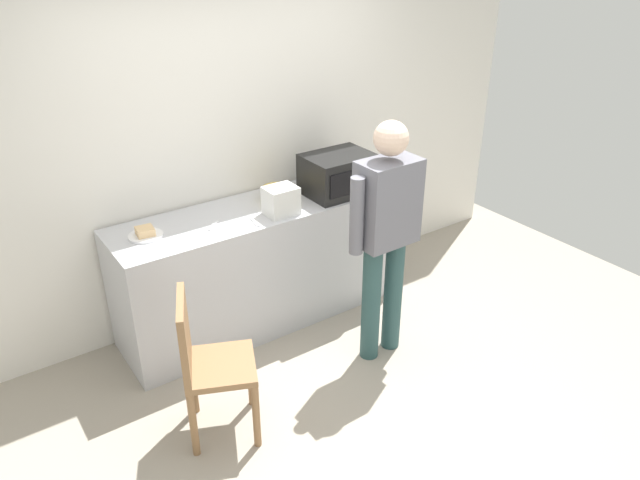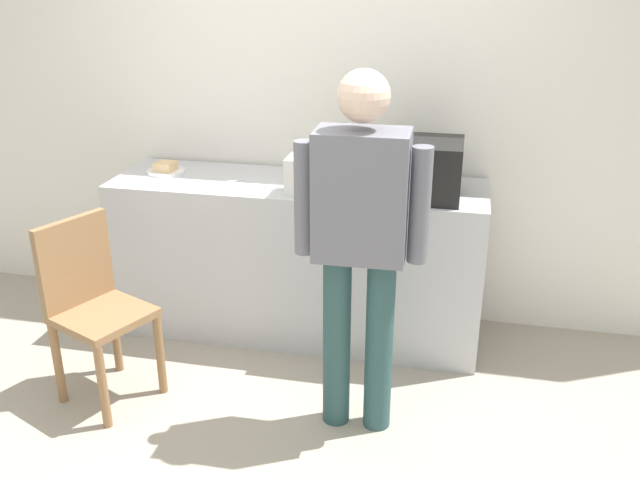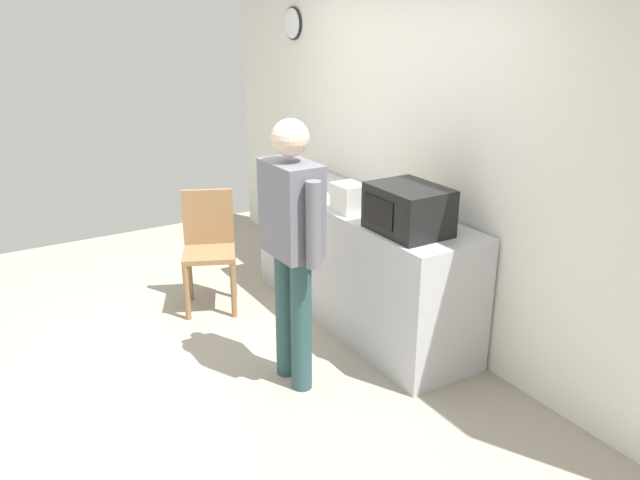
# 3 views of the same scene
# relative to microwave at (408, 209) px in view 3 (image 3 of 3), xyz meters

# --- Properties ---
(ground_plane) EXTENTS (6.00, 6.00, 0.00)m
(ground_plane) POSITION_rel_microwave_xyz_m (-0.62, -1.13, -1.08)
(ground_plane) COLOR #9E9384
(back_wall) EXTENTS (5.40, 0.13, 2.60)m
(back_wall) POSITION_rel_microwave_xyz_m (-0.62, 0.47, 0.22)
(back_wall) COLOR silver
(back_wall) RESTS_ON ground_plane
(kitchen_counter) EXTENTS (2.13, 0.62, 0.93)m
(kitchen_counter) POSITION_rel_microwave_xyz_m (-0.66, 0.09, -0.62)
(kitchen_counter) COLOR #B7B7BC
(kitchen_counter) RESTS_ON ground_plane
(microwave) EXTENTS (0.50, 0.39, 0.30)m
(microwave) POSITION_rel_microwave_xyz_m (0.00, 0.00, 0.00)
(microwave) COLOR black
(microwave) RESTS_ON kitchen_counter
(sandwich_plate) EXTENTS (0.22, 0.22, 0.07)m
(sandwich_plate) POSITION_rel_microwave_xyz_m (-1.46, 0.12, -0.13)
(sandwich_plate) COLOR white
(sandwich_plate) RESTS_ON kitchen_counter
(salad_bowl) EXTENTS (0.25, 0.25, 0.08)m
(salad_bowl) POSITION_rel_microwave_xyz_m (-0.43, 0.16, -0.11)
(salad_bowl) COLOR gold
(salad_bowl) RESTS_ON kitchen_counter
(toaster) EXTENTS (0.22, 0.18, 0.20)m
(toaster) POSITION_rel_microwave_xyz_m (-0.55, -0.08, -0.05)
(toaster) COLOR silver
(toaster) RESTS_ON kitchen_counter
(fork_utensil) EXTENTS (0.14, 0.13, 0.01)m
(fork_utensil) POSITION_rel_microwave_xyz_m (-1.03, 0.02, -0.15)
(fork_utensil) COLOR silver
(fork_utensil) RESTS_ON kitchen_counter
(spoon_utensil) EXTENTS (0.04, 0.17, 0.01)m
(spoon_utensil) POSITION_rel_microwave_xyz_m (-0.78, -0.09, -0.15)
(spoon_utensil) COLOR silver
(spoon_utensil) RESTS_ON kitchen_counter
(person_standing) EXTENTS (0.59, 0.25, 1.70)m
(person_standing) POSITION_rel_microwave_xyz_m (-0.16, -0.75, -0.09)
(person_standing) COLOR #2A4B4C
(person_standing) RESTS_ON ground_plane
(wooden_chair) EXTENTS (0.53, 0.53, 0.94)m
(wooden_chair) POSITION_rel_microwave_xyz_m (-1.49, -0.78, -0.56)
(wooden_chair) COLOR olive
(wooden_chair) RESTS_ON ground_plane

